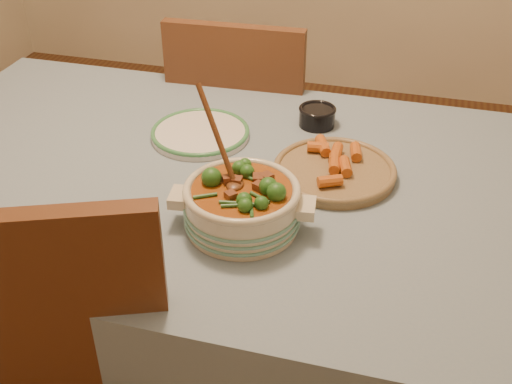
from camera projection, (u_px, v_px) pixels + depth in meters
floor at (210, 372)px, 2.04m from camera, size 4.50×4.50×0.00m
dining_table at (200, 200)px, 1.67m from camera, size 1.68×1.08×0.76m
stew_casserole at (242, 202)px, 1.39m from camera, size 0.32×0.27×0.30m
white_plate at (200, 133)px, 1.75m from camera, size 0.29×0.29×0.02m
condiment_bowl at (317, 115)px, 1.80m from camera, size 0.11×0.11×0.06m
fried_plate at (335, 169)px, 1.58m from camera, size 0.37×0.37×0.05m
chair_far at (243, 129)px, 2.25m from camera, size 0.46×0.46×0.96m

